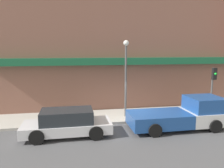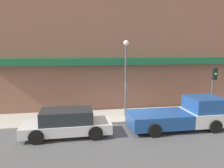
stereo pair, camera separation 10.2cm
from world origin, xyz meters
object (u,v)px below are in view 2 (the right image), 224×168
(pickup_truck, at_px, (184,115))
(fire_hydrant, at_px, (60,115))
(traffic_light, at_px, (213,82))
(street_lamp, at_px, (126,69))
(parked_car, at_px, (67,123))

(pickup_truck, height_order, fire_hydrant, pickup_truck)
(pickup_truck, xyz_separation_m, traffic_light, (3.01, 1.75, 1.59))
(street_lamp, bearing_deg, fire_hydrant, -177.28)
(pickup_truck, bearing_deg, parked_car, -178.76)
(parked_car, height_order, traffic_light, traffic_light)
(fire_hydrant, bearing_deg, traffic_light, -2.46)
(pickup_truck, xyz_separation_m, parked_car, (-6.73, -0.00, -0.09))
(pickup_truck, distance_m, traffic_light, 3.83)
(pickup_truck, relative_size, parked_car, 1.23)
(pickup_truck, xyz_separation_m, fire_hydrant, (-7.20, 2.19, -0.32))
(fire_hydrant, relative_size, traffic_light, 0.21)
(fire_hydrant, xyz_separation_m, traffic_light, (10.21, -0.44, 1.91))
(parked_car, bearing_deg, fire_hydrant, 100.22)
(street_lamp, xyz_separation_m, traffic_light, (5.95, -0.64, -0.95))
(parked_car, relative_size, fire_hydrant, 6.98)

